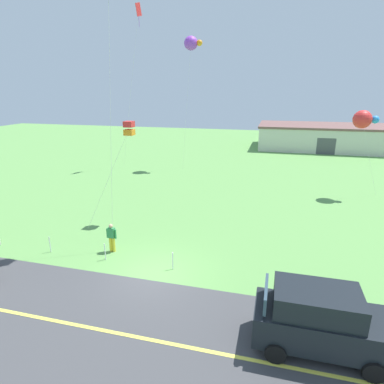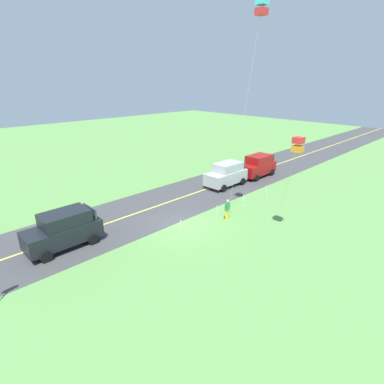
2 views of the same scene
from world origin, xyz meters
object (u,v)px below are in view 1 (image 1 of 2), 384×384
Objects in this scene: kite_yellow_high at (192,43)px; kite_green_far at (363,119)px; warehouse_distant at (322,137)px; person_adult_near at (112,237)px; kite_blue_mid at (138,14)px; kite_pink_drift at (129,128)px; car_suv_foreground at (320,320)px.

kite_yellow_high is 18.31m from kite_green_far.
kite_green_far is 0.38× the size of warehouse_distant.
kite_blue_mid reaches higher than person_adult_near.
kite_green_far reaches higher than person_adult_near.
kite_blue_mid is at bearing 110.13° from kite_pink_drift.
car_suv_foreground is 0.32× the size of kite_yellow_high.
car_suv_foreground is at bearing 90.52° from person_adult_near.
kite_yellow_high is 17.73m from kite_pink_drift.
car_suv_foreground is at bearing -39.87° from kite_pink_drift.
car_suv_foreground is at bearing -66.43° from kite_yellow_high.
warehouse_distant is at bearing 65.05° from kite_pink_drift.
car_suv_foreground is 42.30m from warehouse_distant.
car_suv_foreground is 0.67× the size of kite_pink_drift.
kite_green_far is at bearing -90.32° from warehouse_distant.
kite_blue_mid is at bearing 163.81° from kite_green_far.
kite_blue_mid is 2.57× the size of kite_pink_drift.
kite_pink_drift is (5.68, -15.51, -9.60)m from kite_blue_mid.
warehouse_distant is (14.65, 37.48, 0.89)m from person_adult_near.
kite_blue_mid reaches higher than warehouse_distant.
person_adult_near is 0.09× the size of warehouse_distant.
kite_yellow_high reaches higher than person_adult_near.
kite_yellow_high is at bearing -152.16° from person_adult_near.
person_adult_near is (-10.01, 4.55, -0.29)m from car_suv_foreground.
kite_green_far is (20.93, -6.08, -9.50)m from kite_blue_mid.
warehouse_distant is (15.69, 16.71, -11.19)m from kite_yellow_high.
person_adult_near is 0.12× the size of kite_yellow_high.
kite_pink_drift reaches higher than car_suv_foreground.
warehouse_distant is at bearing 39.80° from kite_blue_mid.
warehouse_distant is (4.64, 42.04, 0.60)m from car_suv_foreground.
kite_yellow_high reaches higher than kite_pink_drift.
car_suv_foreground is 11.00m from person_adult_near.
kite_blue_mid is at bearing -137.18° from person_adult_near.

